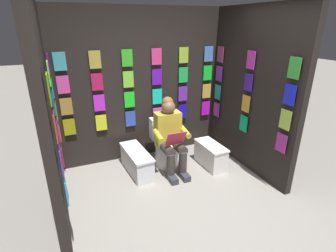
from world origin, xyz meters
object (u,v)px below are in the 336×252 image
object	(u,v)px
comic_longbox_far	(210,155)
toilet	(165,146)
comic_longbox_near	(137,161)
person_reading	(170,136)

from	to	relation	value
comic_longbox_far	toilet	bearing A→B (deg)	-30.72
comic_longbox_near	comic_longbox_far	xyz separation A→B (m)	(-1.18, 0.28, 0.01)
person_reading	comic_longbox_near	world-z (taller)	person_reading
person_reading	comic_longbox_far	world-z (taller)	person_reading
person_reading	comic_longbox_near	distance (m)	0.68
toilet	comic_longbox_far	bearing A→B (deg)	152.27
toilet	person_reading	world-z (taller)	person_reading
comic_longbox_near	comic_longbox_far	world-z (taller)	comic_longbox_far
comic_longbox_far	comic_longbox_near	bearing A→B (deg)	-14.78
comic_longbox_near	comic_longbox_far	bearing A→B (deg)	163.10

